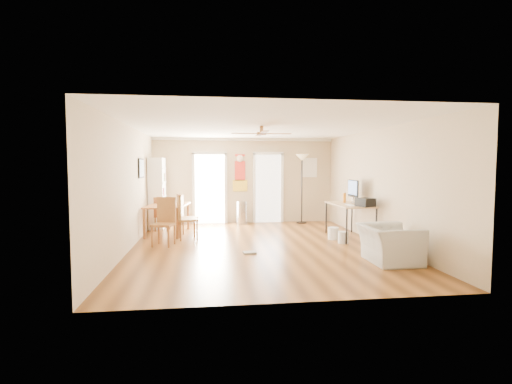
{
  "coord_description": "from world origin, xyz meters",
  "views": [
    {
      "loc": [
        -1.13,
        -8.23,
        1.77
      ],
      "look_at": [
        0.0,
        0.6,
        1.15
      ],
      "focal_mm": 26.85,
      "sensor_mm": 36.0,
      "label": 1
    }
  ],
  "objects": [
    {
      "name": "computer_desk",
      "position": [
        2.31,
        0.67,
        0.42
      ],
      "size": [
        0.78,
        1.56,
        0.83
      ],
      "primitive_type": null,
      "color": "tan",
      "rests_on": "floor"
    },
    {
      "name": "dining_chair_far",
      "position": [
        -2.34,
        2.31,
        0.46
      ],
      "size": [
        0.41,
        0.41,
        0.91
      ],
      "primitive_type": null,
      "rotation": [
        0.0,
        0.0,
        3.03
      ],
      "color": "#9E5D33",
      "rests_on": "floor"
    },
    {
      "name": "kitchen_doorway",
      "position": [
        -1.05,
        3.48,
        1.05
      ],
      "size": [
        0.9,
        0.1,
        2.1
      ],
      "primitive_type": null,
      "color": "white",
      "rests_on": "wall_back"
    },
    {
      "name": "wall_decal",
      "position": [
        -0.13,
        3.48,
        1.55
      ],
      "size": [
        0.46,
        0.03,
        1.1
      ],
      "primitive_type": "cube",
      "color": "red",
      "rests_on": "wall_back"
    },
    {
      "name": "floor_cloth",
      "position": [
        -0.3,
        -0.69,
        0.02
      ],
      "size": [
        0.27,
        0.22,
        0.04
      ],
      "primitive_type": "cube",
      "rotation": [
        0.0,
        0.0,
        0.1
      ],
      "color": "gray",
      "rests_on": "floor"
    },
    {
      "name": "bookshelf",
      "position": [
        -2.53,
        2.81,
        0.99
      ],
      "size": [
        0.64,
        0.97,
        1.98
      ],
      "primitive_type": null,
      "rotation": [
        0.0,
        0.0,
        0.3
      ],
      "color": "white",
      "rests_on": "floor"
    },
    {
      "name": "dining_chair_right_b",
      "position": [
        -1.6,
        0.98,
        0.54
      ],
      "size": [
        0.52,
        0.52,
        1.07
      ],
      "primitive_type": null,
      "rotation": [
        0.0,
        0.0,
        1.76
      ],
      "color": "olive",
      "rests_on": "floor"
    },
    {
      "name": "imac",
      "position": [
        2.47,
        0.87,
        1.12
      ],
      "size": [
        0.17,
        0.62,
        0.57
      ],
      "primitive_type": null,
      "rotation": [
        0.0,
        0.0,
        0.14
      ],
      "color": "black",
      "rests_on": "computer_desk"
    },
    {
      "name": "dining_chair_near",
      "position": [
        -2.1,
        0.3,
        0.53
      ],
      "size": [
        0.53,
        0.53,
        1.05
      ],
      "primitive_type": null,
      "rotation": [
        0.0,
        0.0,
        -0.27
      ],
      "color": "#9B6332",
      "rests_on": "floor"
    },
    {
      "name": "wall_left",
      "position": [
        -2.75,
        0.0,
        1.3
      ],
      "size": [
        0.04,
        7.0,
        2.6
      ],
      "primitive_type": null,
      "color": "beige",
      "rests_on": "floor"
    },
    {
      "name": "ac_grille",
      "position": [
        2.05,
        3.47,
        1.7
      ],
      "size": [
        0.5,
        0.04,
        0.6
      ],
      "primitive_type": "cube",
      "color": "white",
      "rests_on": "wall_back"
    },
    {
      "name": "wall_right",
      "position": [
        2.75,
        0.0,
        1.3
      ],
      "size": [
        0.04,
        7.0,
        2.6
      ],
      "primitive_type": null,
      "color": "beige",
      "rests_on": "floor"
    },
    {
      "name": "ceiling",
      "position": [
        0.0,
        0.0,
        2.6
      ],
      "size": [
        5.5,
        7.0,
        0.0
      ],
      "primitive_type": null,
      "color": "silver",
      "rests_on": "floor"
    },
    {
      "name": "bathroom_doorway",
      "position": [
        0.75,
        3.48,
        1.05
      ],
      "size": [
        0.8,
        0.1,
        2.1
      ],
      "primitive_type": null,
      "color": "white",
      "rests_on": "wall_back"
    },
    {
      "name": "wall_back",
      "position": [
        0.0,
        3.5,
        1.3
      ],
      "size": [
        5.5,
        0.04,
        2.6
      ],
      "primitive_type": null,
      "color": "beige",
      "rests_on": "floor"
    },
    {
      "name": "orange_bottle",
      "position": [
        2.3,
        1.0,
        0.96
      ],
      "size": [
        0.1,
        0.1,
        0.24
      ],
      "primitive_type": "cylinder",
      "rotation": [
        0.0,
        0.0,
        0.35
      ],
      "color": "orange",
      "rests_on": "computer_desk"
    },
    {
      "name": "armchair",
      "position": [
        2.15,
        -1.72,
        0.34
      ],
      "size": [
        0.92,
        1.05,
        0.68
      ],
      "primitive_type": "imported",
      "rotation": [
        0.0,
        0.0,
        1.56
      ],
      "color": "#ABACA6",
      "rests_on": "floor"
    },
    {
      "name": "dining_chair_right_a",
      "position": [
        -1.6,
        1.42,
        0.51
      ],
      "size": [
        0.48,
        0.48,
        1.01
      ],
      "primitive_type": null,
      "rotation": [
        0.0,
        0.0,
        1.4
      ],
      "color": "olive",
      "rests_on": "floor"
    },
    {
      "name": "keyboard",
      "position": [
        2.2,
        0.36,
        0.84
      ],
      "size": [
        0.13,
        0.37,
        0.01
      ],
      "primitive_type": "cube",
      "rotation": [
        0.0,
        0.0,
        0.03
      ],
      "color": "white",
      "rests_on": "computer_desk"
    },
    {
      "name": "wall_front",
      "position": [
        0.0,
        -3.5,
        1.3
      ],
      "size": [
        5.5,
        0.04,
        2.6
      ],
      "primitive_type": null,
      "color": "beige",
      "rests_on": "floor"
    },
    {
      "name": "trash_can",
      "position": [
        -0.1,
        3.21,
        0.34
      ],
      "size": [
        0.36,
        0.36,
        0.69
      ],
      "primitive_type": "cylinder",
      "rotation": [
        0.0,
        0.0,
        0.13
      ],
      "color": "#B1B1B4",
      "rests_on": "floor"
    },
    {
      "name": "dining_table",
      "position": [
        -2.15,
        1.8,
        0.38
      ],
      "size": [
        1.12,
        1.64,
        0.76
      ],
      "primitive_type": null,
      "rotation": [
        0.0,
        0.0,
        -0.14
      ],
      "color": "#A87136",
      "rests_on": "floor"
    },
    {
      "name": "torchiere_lamp",
      "position": [
        1.74,
        3.16,
        1.05
      ],
      "size": [
        0.4,
        0.4,
        2.11
      ],
      "primitive_type": null,
      "rotation": [
        0.0,
        0.0,
        -0.01
      ],
      "color": "black",
      "rests_on": "floor"
    },
    {
      "name": "wastebasket_b",
      "position": [
        1.93,
        0.06,
        0.13
      ],
      "size": [
        0.24,
        0.24,
        0.27
      ],
      "primitive_type": "cylinder",
      "rotation": [
        0.0,
        0.0,
        -0.03
      ],
      "color": "silver",
      "rests_on": "floor"
    },
    {
      "name": "crown_molding",
      "position": [
        0.0,
        0.0,
        2.56
      ],
      "size": [
        5.5,
        7.0,
        0.08
      ],
      "primitive_type": null,
      "color": "white",
      "rests_on": "wall_back"
    },
    {
      "name": "ceiling_fan",
      "position": [
        0.0,
        -0.3,
        2.43
      ],
      "size": [
        1.24,
        1.24,
        0.2
      ],
      "primitive_type": null,
      "color": "#593819",
      "rests_on": "ceiling"
    },
    {
      "name": "printer",
      "position": [
        2.45,
        0.07,
        0.93
      ],
      "size": [
        0.42,
        0.46,
        0.19
      ],
      "primitive_type": "cube",
      "rotation": [
        0.0,
        0.0,
        0.34
      ],
      "color": "black",
      "rests_on": "computer_desk"
    },
    {
      "name": "floor",
      "position": [
        0.0,
        0.0,
        0.0
      ],
      "size": [
        7.0,
        7.0,
        0.0
      ],
      "primitive_type": "plane",
      "color": "brown",
      "rests_on": "ground"
    },
    {
      "name": "framed_poster",
      "position": [
        -2.73,
        1.4,
        1.7
      ],
      "size": [
        0.04,
        0.66,
        0.48
      ],
      "primitive_type": "cube",
      "color": "black",
      "rests_on": "wall_left"
    },
    {
      "name": "wastebasket_a",
      "position": [
        1.86,
        0.52,
        0.15
      ],
      "size": [
        0.31,
        0.31,
        0.29
      ],
      "primitive_type": "cylinder",
      "rotation": [
        0.0,
        0.0,
        0.25
      ],
      "color": "silver",
      "rests_on": "floor"
    }
  ]
}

